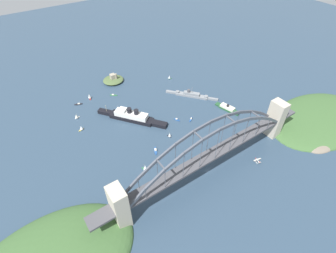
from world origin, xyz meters
The scene contains 19 objects.
ground_plane centered at (0.00, 0.00, 0.00)m, with size 1400.00×1400.00×0.00m, color #2D4256.
harbor_arch_bridge centered at (0.00, 0.00, 27.87)m, with size 277.19×18.98×70.65m.
headland_east_shore centered at (185.76, -21.34, 0.00)m, with size 163.73×103.11×18.59m.
ocean_liner centered at (-28.40, 128.41, 5.73)m, with size 69.55×87.99×18.99m.
naval_cruiser centered at (75.15, 125.67, 2.88)m, with size 55.66×67.14×17.08m.
harbor_ferry_steamer centered at (98.45, 69.27, 2.51)m, with size 16.81×39.54×8.13m.
fort_island_mid_harbor centered at (-6.79, 234.01, 3.64)m, with size 34.34×32.61×14.73m.
seaplane_taxiing_near_bridge centered at (56.70, -23.23, 1.94)m, with size 10.12×8.50×4.70m.
small_boat_0 centered at (76.20, 187.42, 3.57)m, with size 6.50×4.88×7.54m.
small_boat_1 centered at (22.88, 91.86, 0.86)m, with size 4.82×9.13×2.41m.
small_boat_2 centered at (-94.35, 148.00, 3.64)m, with size 7.73×5.53×7.75m.
small_boat_3 centered at (-33.00, 59.38, 0.79)m, with size 7.54×12.41×2.27m.
small_boat_4 centered at (-58.31, 40.98, 4.33)m, with size 6.23×8.62×9.34m.
small_boat_5 centered at (-91.31, 175.16, 3.47)m, with size 7.81×5.48×7.43m.
small_boat_6 centered at (-78.43, 204.83, 0.81)m, with size 11.27×5.60×2.18m.
small_boat_7 centered at (-58.32, 210.05, 4.42)m, with size 5.31×8.15×9.59m.
small_boat_8 centered at (-24.72, 196.67, 0.74)m, with size 10.06×9.29×2.04m.
small_boat_9 centered at (39.99, 81.34, 0.79)m, with size 9.72×7.17×2.14m.
small_boat_10 centered at (-4.49, 70.06, 3.51)m, with size 4.48×6.44×7.48m.
Camera 1 is at (-139.81, -123.51, 231.74)m, focal length 27.09 mm.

